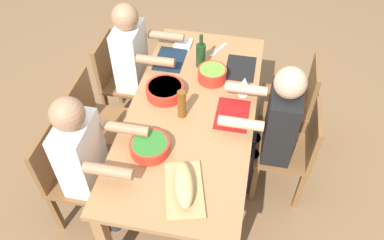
{
  "coord_description": "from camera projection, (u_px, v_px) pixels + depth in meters",
  "views": [
    {
      "loc": [
        -1.92,
        -0.38,
        2.68
      ],
      "look_at": [
        0.0,
        0.0,
        0.63
      ],
      "focal_mm": 36.15,
      "sensor_mm": 36.0,
      "label": 1
    }
  ],
  "objects": [
    {
      "name": "serving_bowl_greens",
      "position": [
        150.0,
        146.0,
        2.46
      ],
      "size": [
        0.26,
        0.26,
        0.08
      ],
      "color": "red",
      "rests_on": "dining_table"
    },
    {
      "name": "chair_near_center",
      "position": [
        295.0,
        149.0,
        2.84
      ],
      "size": [
        0.4,
        0.4,
        0.85
      ],
      "color": "brown",
      "rests_on": "ground_plane"
    },
    {
      "name": "wine_glass",
      "position": [
        244.0,
        83.0,
        2.78
      ],
      "size": [
        0.08,
        0.08,
        0.17
      ],
      "color": "silver",
      "rests_on": "dining_table"
    },
    {
      "name": "napkin_stack",
      "position": [
        183.0,
        44.0,
        3.29
      ],
      "size": [
        0.14,
        0.14,
        0.02
      ],
      "primitive_type": "cube",
      "rotation": [
        0.0,
        0.0,
        -0.02
      ],
      "color": "white",
      "rests_on": "dining_table"
    },
    {
      "name": "placemat_near_center",
      "position": [
        232.0,
        115.0,
        2.71
      ],
      "size": [
        0.32,
        0.23,
        0.01
      ],
      "primitive_type": "cube",
      "color": "maroon",
      "rests_on": "dining_table"
    },
    {
      "name": "bread_loaf",
      "position": [
        184.0,
        184.0,
        2.24
      ],
      "size": [
        0.34,
        0.19,
        0.09
      ],
      "primitive_type": "ellipsoid",
      "rotation": [
        0.0,
        0.0,
        0.28
      ],
      "color": "tan",
      "rests_on": "cutting_board"
    },
    {
      "name": "chair_far_left",
      "position": [
        69.0,
        173.0,
        2.69
      ],
      "size": [
        0.4,
        0.4,
        0.85
      ],
      "color": "brown",
      "rests_on": "ground_plane"
    },
    {
      "name": "chair_far_right",
      "position": [
        118.0,
        77.0,
        3.4
      ],
      "size": [
        0.4,
        0.4,
        0.85
      ],
      "color": "brown",
      "rests_on": "ground_plane"
    },
    {
      "name": "beer_bottle",
      "position": [
        182.0,
        104.0,
        2.63
      ],
      "size": [
        0.06,
        0.06,
        0.22
      ],
      "primitive_type": "cylinder",
      "color": "brown",
      "rests_on": "dining_table"
    },
    {
      "name": "placemat_far_right",
      "position": [
        170.0,
        59.0,
        3.15
      ],
      "size": [
        0.32,
        0.23,
        0.01
      ],
      "primitive_type": "cube",
      "color": "#142333",
      "rests_on": "dining_table"
    },
    {
      "name": "cutting_board",
      "position": [
        184.0,
        190.0,
        2.28
      ],
      "size": [
        0.45,
        0.32,
        0.02
      ],
      "primitive_type": "cube",
      "rotation": [
        0.0,
        0.0,
        0.28
      ],
      "color": "tan",
      "rests_on": "dining_table"
    },
    {
      "name": "serving_bowl_pasta",
      "position": [
        165.0,
        90.0,
        2.82
      ],
      "size": [
        0.28,
        0.28,
        0.09
      ],
      "color": "red",
      "rests_on": "dining_table"
    },
    {
      "name": "chair_near_right",
      "position": [
        296.0,
        100.0,
        3.2
      ],
      "size": [
        0.4,
        0.4,
        0.85
      ],
      "color": "brown",
      "rests_on": "ground_plane"
    },
    {
      "name": "diner_far_right",
      "position": [
        136.0,
        59.0,
        3.22
      ],
      "size": [
        0.41,
        0.53,
        1.2
      ],
      "color": "#2D2D38",
      "rests_on": "ground_plane"
    },
    {
      "name": "carving_knife",
      "position": [
        219.0,
        50.0,
        3.24
      ],
      "size": [
        0.22,
        0.12,
        0.01
      ],
      "primitive_type": "cube",
      "rotation": [
        0.0,
        0.0,
        2.7
      ],
      "color": "silver",
      "rests_on": "dining_table"
    },
    {
      "name": "diner_far_left",
      "position": [
        87.0,
        158.0,
        2.51
      ],
      "size": [
        0.41,
        0.53,
        1.2
      ],
      "color": "#2D2D38",
      "rests_on": "ground_plane"
    },
    {
      "name": "serving_bowl_salad",
      "position": [
        212.0,
        74.0,
        2.94
      ],
      "size": [
        0.22,
        0.22,
        0.1
      ],
      "color": "red",
      "rests_on": "dining_table"
    },
    {
      "name": "chair_far_center",
      "position": [
        96.0,
        119.0,
        3.05
      ],
      "size": [
        0.4,
        0.4,
        0.85
      ],
      "color": "brown",
      "rests_on": "ground_plane"
    },
    {
      "name": "wine_bottle",
      "position": [
        201.0,
        55.0,
        3.02
      ],
      "size": [
        0.08,
        0.08,
        0.29
      ],
      "color": "#193819",
      "rests_on": "dining_table"
    },
    {
      "name": "diner_near_center",
      "position": [
        274.0,
        125.0,
        2.71
      ],
      "size": [
        0.41,
        0.53,
        1.2
      ],
      "color": "#2D2D38",
      "rests_on": "ground_plane"
    },
    {
      "name": "ground_plane",
      "position": [
        192.0,
        171.0,
        3.29
      ],
      "size": [
        8.0,
        8.0,
        0.0
      ],
      "primitive_type": "plane",
      "color": "brown"
    },
    {
      "name": "placemat_near_right",
      "position": [
        240.0,
        68.0,
        3.07
      ],
      "size": [
        0.32,
        0.23,
        0.01
      ],
      "primitive_type": "cube",
      "color": "black",
      "rests_on": "dining_table"
    },
    {
      "name": "dining_table",
      "position": [
        192.0,
        117.0,
        2.81
      ],
      "size": [
        1.93,
        0.9,
        0.74
      ],
      "color": "#9E7044",
      "rests_on": "ground_plane"
    }
  ]
}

